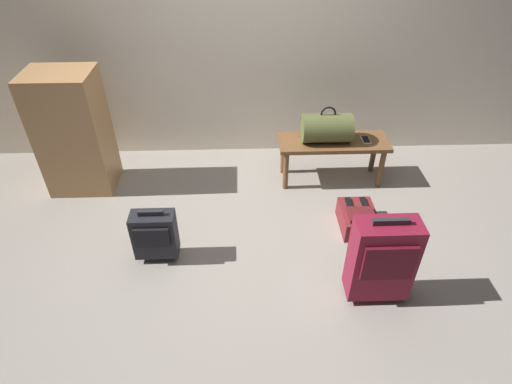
% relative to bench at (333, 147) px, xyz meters
% --- Properties ---
extents(ground_plane, '(6.60, 6.60, 0.00)m').
position_rel_bench_xyz_m(ground_plane, '(-0.74, -0.97, -0.36)').
color(ground_plane, gray).
extents(back_wall, '(6.00, 0.10, 2.80)m').
position_rel_bench_xyz_m(back_wall, '(-0.74, 0.63, 1.04)').
color(back_wall, silver).
rests_on(back_wall, ground).
extents(bench, '(1.00, 0.36, 0.43)m').
position_rel_bench_xyz_m(bench, '(0.00, 0.00, 0.00)').
color(bench, brown).
rests_on(bench, ground).
extents(duffel_bag_olive, '(0.44, 0.26, 0.34)m').
position_rel_bench_xyz_m(duffel_bag_olive, '(-0.08, -0.00, 0.20)').
color(duffel_bag_olive, '#51562D').
rests_on(duffel_bag_olive, bench).
extents(cell_phone, '(0.07, 0.14, 0.01)m').
position_rel_bench_xyz_m(cell_phone, '(0.29, 0.00, 0.07)').
color(cell_phone, silver).
rests_on(cell_phone, bench).
extents(suitcase_upright_burgundy, '(0.41, 0.23, 0.70)m').
position_rel_bench_xyz_m(suitcase_upright_burgundy, '(0.06, -1.41, -0.00)').
color(suitcase_upright_burgundy, maroon).
rests_on(suitcase_upright_burgundy, ground).
extents(suitcase_small_charcoal, '(0.32, 0.18, 0.46)m').
position_rel_bench_xyz_m(suitcase_small_charcoal, '(-1.49, -0.99, -0.12)').
color(suitcase_small_charcoal, black).
rests_on(suitcase_small_charcoal, ground).
extents(backpack_maroon, '(0.28, 0.38, 0.21)m').
position_rel_bench_xyz_m(backpack_maroon, '(0.11, -0.70, -0.27)').
color(backpack_maroon, maroon).
rests_on(backpack_maroon, ground).
extents(side_cabinet, '(0.56, 0.44, 1.10)m').
position_rel_bench_xyz_m(side_cabinet, '(-2.31, 0.00, 0.19)').
color(side_cabinet, '#A87A4C').
rests_on(side_cabinet, ground).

